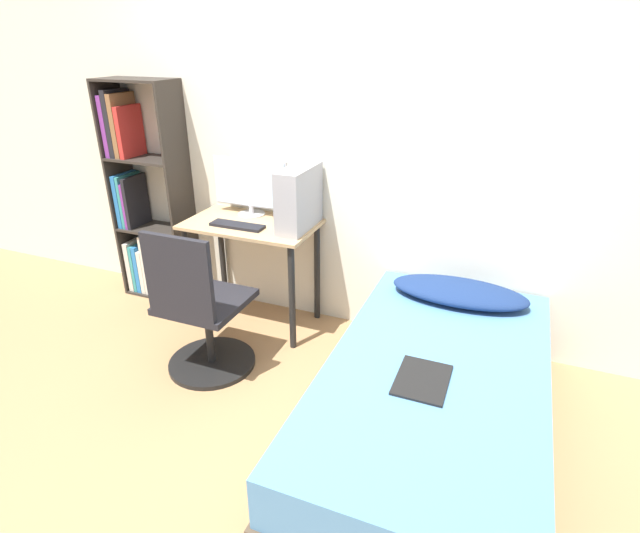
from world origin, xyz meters
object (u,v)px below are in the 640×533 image
pc_tower (299,198)px  bookshelf (141,199)px  bed (432,403)px  monitor (250,186)px  office_chair (201,319)px  keyboard (237,225)px

pc_tower → bookshelf: bearing=176.4°
bed → pc_tower: pc_tower is taller
bed → pc_tower: (-1.08, 0.76, 0.75)m
bookshelf → pc_tower: bearing=-3.6°
bed → monitor: size_ratio=3.44×
bed → monitor: (-1.51, 0.88, 0.76)m
monitor → office_chair: bearing=-84.4°
bookshelf → monitor: 0.98m
bookshelf → monitor: size_ratio=2.91×
keyboard → pc_tower: bearing=19.3°
pc_tower → keyboard: bearing=-160.7°
keyboard → pc_tower: size_ratio=0.88×
monitor → keyboard: monitor is taller
office_chair → bed: bearing=-2.6°
office_chair → monitor: 1.02m
pc_tower → bed: bearing=-35.0°
bed → keyboard: size_ratio=5.27×
monitor → keyboard: size_ratio=1.53×
keyboard → monitor: bearing=98.0°
bookshelf → keyboard: bookshelf is taller
bookshelf → pc_tower: bookshelf is taller
office_chair → keyboard: (-0.04, 0.55, 0.41)m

